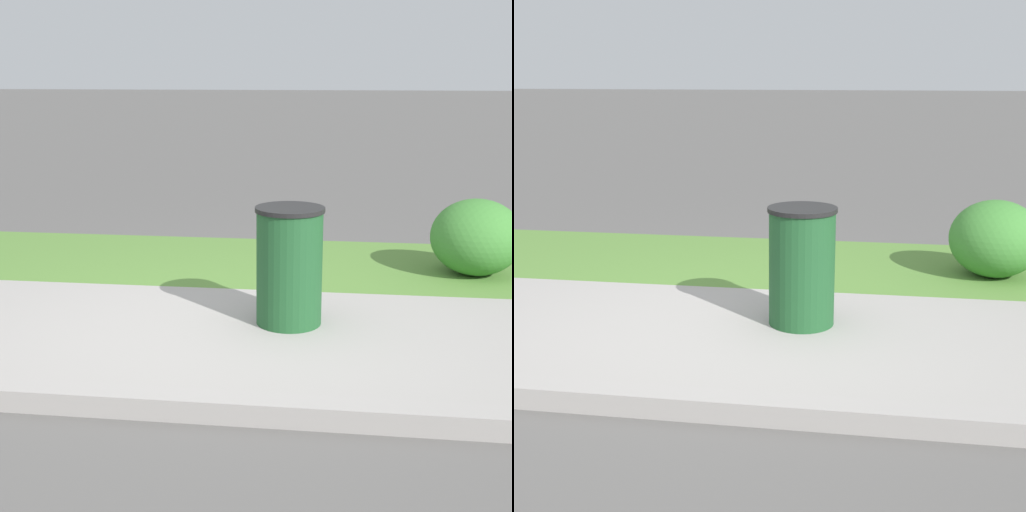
# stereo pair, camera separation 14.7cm
# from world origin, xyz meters

# --- Properties ---
(ground_plane) EXTENTS (120.00, 120.00, 0.00)m
(ground_plane) POSITION_xyz_m (0.00, 0.00, 0.00)
(ground_plane) COLOR #5B5956
(sidewalk_pavement) EXTENTS (18.00, 2.07, 0.01)m
(sidewalk_pavement) POSITION_xyz_m (0.00, 0.00, 0.01)
(sidewalk_pavement) COLOR #9E9993
(sidewalk_pavement) RESTS_ON ground
(grass_verge) EXTENTS (18.00, 1.78, 0.01)m
(grass_verge) POSITION_xyz_m (0.00, 1.93, 0.00)
(grass_verge) COLOR #568438
(grass_verge) RESTS_ON ground
(street_curb) EXTENTS (18.00, 0.16, 0.12)m
(street_curb) POSITION_xyz_m (0.00, -1.12, 0.06)
(street_curb) COLOR #9E9993
(street_curb) RESTS_ON ground
(trash_bin) EXTENTS (0.47, 0.47, 0.82)m
(trash_bin) POSITION_xyz_m (0.49, 0.31, 0.41)
(trash_bin) COLOR #1E5128
(trash_bin) RESTS_ON ground
(shrub_bush_mid_verge) EXTENTS (0.77, 0.77, 0.66)m
(shrub_bush_mid_verge) POSITION_xyz_m (1.97, 1.75, 0.33)
(shrub_bush_mid_verge) COLOR #3D7F33
(shrub_bush_mid_verge) RESTS_ON ground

